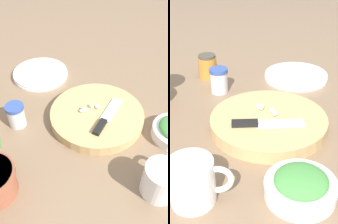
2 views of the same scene
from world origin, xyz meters
TOP-DOWN VIEW (x-y plane):
  - ground_plane at (0.00, 0.00)m, footprint 5.00×5.00m
  - cutting_board at (-0.01, -0.05)m, footprint 0.31×0.31m
  - chef_knife at (-0.05, -0.04)m, footprint 0.04×0.19m
  - garlic_cloves at (0.02, -0.05)m, footprint 0.05×0.06m
  - spice_jar at (0.20, 0.11)m, footprint 0.06×0.06m
  - coffee_mug at (-0.27, 0.10)m, footprint 0.09×0.13m
  - plate_stack at (0.32, -0.15)m, footprint 0.23×0.23m

SIDE VIEW (x-z plane):
  - ground_plane at x=0.00m, z-range 0.00..0.00m
  - plate_stack at x=0.32m, z-range 0.00..0.02m
  - cutting_board at x=-0.01m, z-range 0.00..0.03m
  - chef_knife at x=-0.05m, z-range 0.03..0.05m
  - garlic_cloves at x=0.02m, z-range 0.03..0.05m
  - spice_jar at x=0.20m, z-range 0.00..0.08m
  - coffee_mug at x=-0.27m, z-range 0.00..0.09m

